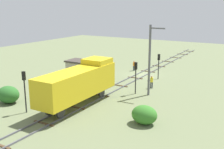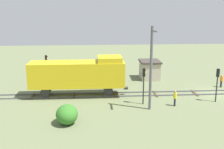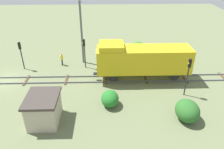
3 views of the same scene
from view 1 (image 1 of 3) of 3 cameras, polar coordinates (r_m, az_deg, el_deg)
name	(u,v)px [view 1 (image 1 of 3)]	position (r m, az deg, el deg)	size (l,w,h in m)	color
ground_plane	(142,75)	(45.19, 6.11, -0.04)	(90.00, 90.00, 0.00)	#66704C
railway_track	(142,74)	(45.18, 6.12, 0.05)	(2.40, 59.19, 0.16)	#595960
locomotive	(79,82)	(30.55, -6.79, -1.49)	(2.90, 11.60, 4.60)	gold
traffic_signal_near	(159,62)	(42.34, 9.48, 2.58)	(0.32, 0.34, 3.80)	#262628
traffic_signal_mid	(136,72)	(34.75, 4.85, 0.52)	(0.32, 0.34, 4.04)	#262628
traffic_signal_far	(24,84)	(29.80, -17.37, -1.92)	(0.32, 0.34, 4.38)	#262628
worker_near_track	(134,65)	(47.71, 4.50, 1.97)	(0.38, 0.38, 1.70)	#262B38
worker_by_signal	(152,81)	(37.82, 8.05, -1.31)	(0.38, 0.38, 1.70)	#262B38
catenary_mast	(150,59)	(34.09, 7.71, 3.19)	(1.94, 0.28, 8.63)	#595960
relay_hut	(79,69)	(43.04, -6.68, 1.14)	(3.50, 2.90, 2.74)	#B2A893
bush_near	(8,95)	(33.99, -20.34, -3.84)	(2.69, 2.20, 1.96)	#2A6226
bush_mid	(144,115)	(26.60, 6.58, -8.13)	(2.46, 2.01, 1.79)	#347426
bush_far	(65,84)	(37.20, -9.46, -1.93)	(2.20, 1.80, 1.60)	#227026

